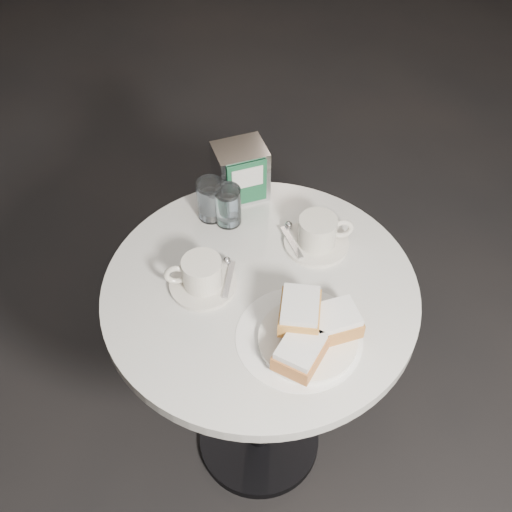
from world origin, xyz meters
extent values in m
plane|color=black|center=(0.00, 0.00, 0.00)|extent=(7.00, 7.00, 0.00)
cylinder|color=black|center=(0.00, 0.00, 0.01)|extent=(0.36, 0.36, 0.03)
cylinder|color=black|center=(0.00, 0.00, 0.36)|extent=(0.07, 0.07, 0.70)
cylinder|color=white|center=(0.00, 0.00, 0.73)|extent=(0.70, 0.70, 0.03)
cylinder|color=white|center=(0.01, -0.15, 0.75)|extent=(0.34, 0.34, 0.00)
cylinder|color=white|center=(0.02, -0.17, 0.75)|extent=(0.25, 0.25, 0.02)
cube|color=#C1773B|center=(-0.02, -0.21, 0.78)|extent=(0.13, 0.12, 0.04)
cube|color=white|center=(-0.02, -0.21, 0.81)|extent=(0.12, 0.11, 0.02)
cube|color=#B97839|center=(0.08, -0.18, 0.78)|extent=(0.11, 0.10, 0.04)
cube|color=white|center=(0.08, -0.18, 0.81)|extent=(0.11, 0.09, 0.02)
cube|color=gold|center=(0.01, -0.14, 0.81)|extent=(0.12, 0.13, 0.04)
cube|color=white|center=(0.01, -0.14, 0.84)|extent=(0.11, 0.12, 0.02)
cylinder|color=silver|center=(-0.11, 0.06, 0.75)|extent=(0.19, 0.19, 0.01)
cylinder|color=silver|center=(-0.11, 0.06, 0.79)|extent=(0.11, 0.11, 0.07)
cylinder|color=#976852|center=(-0.11, 0.06, 0.82)|extent=(0.10, 0.10, 0.00)
torus|color=silver|center=(-0.16, 0.09, 0.79)|extent=(0.05, 0.03, 0.05)
cube|color=#BBBBC0|center=(-0.05, 0.04, 0.76)|extent=(0.07, 0.09, 0.00)
sphere|color=silver|center=(-0.04, 0.09, 0.76)|extent=(0.02, 0.02, 0.02)
cylinder|color=silver|center=(0.18, 0.05, 0.75)|extent=(0.20, 0.20, 0.01)
cylinder|color=beige|center=(0.18, 0.05, 0.79)|extent=(0.11, 0.11, 0.07)
cylinder|color=#997253|center=(0.18, 0.05, 0.82)|extent=(0.11, 0.11, 0.00)
torus|color=silver|center=(0.23, 0.03, 0.79)|extent=(0.06, 0.03, 0.05)
cube|color=silver|center=(0.12, 0.08, 0.76)|extent=(0.02, 0.11, 0.00)
sphere|color=silver|center=(0.14, 0.12, 0.76)|extent=(0.02, 0.02, 0.02)
cylinder|color=white|center=(0.00, 0.26, 0.80)|extent=(0.09, 0.09, 0.10)
cylinder|color=silver|center=(0.00, 0.26, 0.79)|extent=(0.07, 0.07, 0.09)
cylinder|color=white|center=(0.03, 0.22, 0.80)|extent=(0.06, 0.06, 0.10)
cylinder|color=white|center=(0.03, 0.22, 0.79)|extent=(0.05, 0.05, 0.09)
cube|color=silver|center=(0.10, 0.29, 0.82)|extent=(0.14, 0.11, 0.14)
cube|color=#185734|center=(0.09, 0.24, 0.82)|extent=(0.10, 0.02, 0.12)
cube|color=silver|center=(0.09, 0.24, 0.84)|extent=(0.08, 0.01, 0.06)
camera|label=1|loc=(-0.42, -0.78, 1.84)|focal=45.00mm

